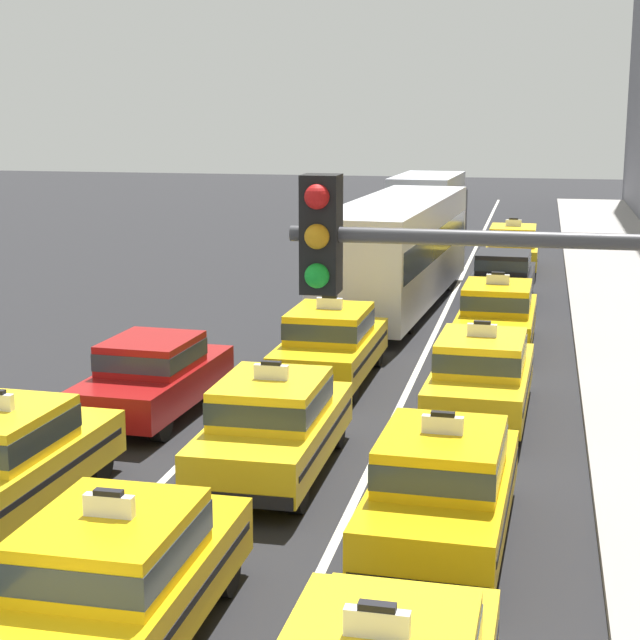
# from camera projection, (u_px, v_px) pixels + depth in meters

# --- Properties ---
(lane_stripe_left_center) EXTENTS (0.14, 80.00, 0.01)m
(lane_stripe_left_center) POSITION_uv_depth(u_px,v_px,m) (314.00, 331.00, 27.90)
(lane_stripe_left_center) COLOR silver
(lane_stripe_left_center) RESTS_ON ground
(lane_stripe_center_right) EXTENTS (0.14, 80.00, 0.01)m
(lane_stripe_center_right) POSITION_uv_depth(u_px,v_px,m) (433.00, 337.00, 27.25)
(lane_stripe_center_right) COLOR silver
(lane_stripe_center_right) RESTS_ON ground
(taxi_left_second) EXTENTS (1.98, 4.62, 1.96)m
(taxi_left_second) POSITION_uv_depth(u_px,v_px,m) (3.00, 458.00, 15.32)
(taxi_left_second) COLOR black
(taxi_left_second) RESTS_ON ground
(sedan_left_third) EXTENTS (1.96, 4.38, 1.58)m
(sedan_left_third) POSITION_uv_depth(u_px,v_px,m) (153.00, 374.00, 20.17)
(sedan_left_third) COLOR black
(sedan_left_third) RESTS_ON ground
(taxi_center_nearest) EXTENTS (1.85, 4.57, 1.96)m
(taxi_center_nearest) POSITION_uv_depth(u_px,v_px,m) (116.00, 579.00, 11.44)
(taxi_center_nearest) COLOR black
(taxi_center_nearest) RESTS_ON ground
(taxi_center_second) EXTENTS (1.84, 4.57, 1.96)m
(taxi_center_second) POSITION_uv_depth(u_px,v_px,m) (273.00, 424.00, 16.96)
(taxi_center_second) COLOR black
(taxi_center_second) RESTS_ON ground
(taxi_center_third) EXTENTS (1.88, 4.58, 1.96)m
(taxi_center_third) POSITION_uv_depth(u_px,v_px,m) (331.00, 343.00, 22.66)
(taxi_center_third) COLOR black
(taxi_center_third) RESTS_ON ground
(bus_center_fourth) EXTENTS (3.20, 11.34, 3.22)m
(bus_center_fourth) POSITION_uv_depth(u_px,v_px,m) (397.00, 248.00, 30.71)
(bus_center_fourth) COLOR black
(bus_center_fourth) RESTS_ON ground
(box_truck_center_fifth) EXTENTS (2.57, 7.07, 3.27)m
(box_truck_center_fifth) POSITION_uv_depth(u_px,v_px,m) (430.00, 211.00, 41.30)
(box_truck_center_fifth) COLOR black
(box_truck_center_fifth) RESTS_ON ground
(taxi_right_second) EXTENTS (1.96, 4.62, 1.96)m
(taxi_right_second) POSITION_uv_depth(u_px,v_px,m) (442.00, 485.00, 14.24)
(taxi_right_second) COLOR black
(taxi_right_second) RESTS_ON ground
(taxi_right_third) EXTENTS (1.95, 4.61, 1.96)m
(taxi_right_third) POSITION_uv_depth(u_px,v_px,m) (481.00, 375.00, 20.03)
(taxi_right_third) COLOR black
(taxi_right_third) RESTS_ON ground
(taxi_right_fourth) EXTENTS (1.91, 4.59, 1.96)m
(taxi_right_fourth) POSITION_uv_depth(u_px,v_px,m) (497.00, 315.00, 25.72)
(taxi_right_fourth) COLOR black
(taxi_right_fourth) RESTS_ON ground
(sedan_right_fifth) EXTENTS (1.90, 4.36, 1.58)m
(sedan_right_fifth) POSITION_uv_depth(u_px,v_px,m) (503.00, 276.00, 31.69)
(sedan_right_fifth) COLOR black
(sedan_right_fifth) RESTS_ON ground
(taxi_right_sixth) EXTENTS (1.85, 4.57, 1.96)m
(taxi_right_sixth) POSITION_uv_depth(u_px,v_px,m) (513.00, 247.00, 37.63)
(taxi_right_sixth) COLOR black
(taxi_right_sixth) RESTS_ON ground
(traffic_light_pole) EXTENTS (2.87, 0.33, 5.58)m
(traffic_light_pole) POSITION_uv_depth(u_px,v_px,m) (573.00, 456.00, 6.59)
(traffic_light_pole) COLOR #47474C
(traffic_light_pole) RESTS_ON ground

